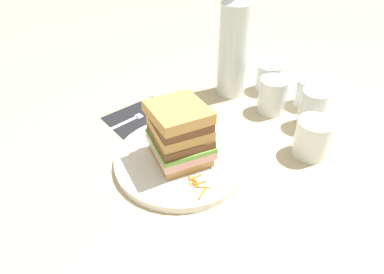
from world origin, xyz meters
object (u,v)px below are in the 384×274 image
fork (130,119)px  juice_glass (311,140)px  main_plate (181,159)px  empty_tumbler_3 (308,93)px  empty_tumbler_1 (268,78)px  sandwich (180,133)px  napkin_dark (138,117)px  empty_tumbler_2 (272,96)px  knife (237,209)px  empty_tumbler_0 (312,109)px  water_bottle (233,46)px

fork → juice_glass: bearing=38.1°
main_plate → empty_tumbler_3: bearing=89.4°
empty_tumbler_1 → sandwich: bearing=-73.2°
napkin_dark → empty_tumbler_2: bearing=59.7°
sandwich → empty_tumbler_3: bearing=89.5°
knife → empty_tumbler_3: empty_tumbler_3 is taller
empty_tumbler_2 → empty_tumbler_3: bearing=70.6°
napkin_dark → juice_glass: 0.43m
main_plate → fork: (-0.20, -0.02, -0.00)m
fork → knife: (0.37, 0.03, -0.00)m
napkin_dark → empty_tumbler_0: bearing=50.3°
empty_tumbler_1 → empty_tumbler_0: bearing=-10.7°
water_bottle → knife: bearing=-38.1°
empty_tumbler_2 → empty_tumbler_3: size_ratio=1.23×
knife → empty_tumbler_1: empty_tumbler_1 is taller
empty_tumbler_3 → knife: bearing=-66.7°
empty_tumbler_1 → empty_tumbler_2: (0.08, -0.07, 0.01)m
sandwich → knife: 0.19m
sandwich → empty_tumbler_0: size_ratio=1.49×
water_bottle → juice_glass: bearing=-4.7°
napkin_dark → water_bottle: (0.04, 0.27, 0.14)m
water_bottle → empty_tumbler_3: water_bottle is taller
empty_tumbler_1 → empty_tumbler_2: size_ratio=0.86×
fork → juice_glass: (0.34, 0.27, 0.03)m
main_plate → juice_glass: bearing=60.8°
main_plate → knife: main_plate is taller
sandwich → napkin_dark: (-0.21, 0.00, -0.08)m
knife → napkin_dark: bearing=-178.3°
juice_glass → water_bottle: bearing=175.3°
empty_tumbler_1 → knife: bearing=-51.6°
juice_glass → napkin_dark: bearing=-144.5°
fork → water_bottle: bearing=82.3°
napkin_dark → empty_tumbler_3: empty_tumbler_3 is taller
juice_glass → empty_tumbler_3: (-0.14, 0.15, -0.00)m
napkin_dark → empty_tumbler_1: bearing=75.6°
empty_tumbler_1 → fork: bearing=-103.3°
knife → empty_tumbler_2: (-0.20, 0.29, 0.04)m
main_plate → empty_tumbler_2: 0.31m
fork → empty_tumbler_2: empty_tumbler_2 is taller
water_bottle → empty_tumbler_2: water_bottle is taller
main_plate → empty_tumbler_2: size_ratio=3.09×
main_plate → sandwich: bearing=-56.5°
empty_tumbler_2 → empty_tumbler_1: bearing=140.1°
main_plate → napkin_dark: bearing=178.9°
knife → juice_glass: juice_glass is taller
sandwich → fork: (-0.20, -0.02, -0.08)m
juice_glass → main_plate: bearing=-119.2°
juice_glass → empty_tumbler_0: 0.11m
fork → juice_glass: size_ratio=1.88×
main_plate → fork: size_ratio=1.71×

